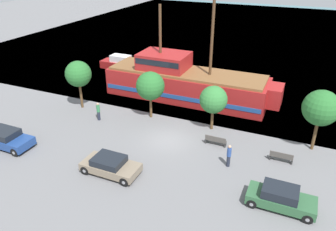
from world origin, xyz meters
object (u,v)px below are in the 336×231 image
Objects in this scene: pirate_ship at (185,82)px; parked_car_curb_front at (281,198)px; bench_promenade_east at (216,140)px; pedestrian_walking_far at (98,111)px; fire_hydrant at (285,186)px; bench_promenade_west at (281,157)px; moored_boat_dockside at (123,64)px; pedestrian_walking_near at (229,156)px; parked_car_curb_rear at (5,138)px; parked_car_curb_mid at (110,165)px.

pirate_ship reaches higher than parked_car_curb_front.
pirate_ship is at bearing 125.82° from bench_promenade_east.
parked_car_curb_front is 2.34× the size of pedestrian_walking_far.
parked_car_curb_front is at bearing -94.69° from fire_hydrant.
bench_promenade_west reaches higher than fire_hydrant.
pirate_ship reaches higher than moored_boat_dockside.
parked_car_curb_front is 5.15m from bench_promenade_west.
pedestrian_walking_near reaches higher than bench_promenade_west.
pirate_ship is at bearing 130.49° from parked_car_curb_front.
moored_boat_dockside is at bearing 152.71° from pirate_ship.
pirate_ship is 23.96× the size of fire_hydrant.
bench_promenade_east is 1.01× the size of bench_promenade_west.
fire_hydrant is at bearing -79.42° from bench_promenade_west.
bench_promenade_east is at bearing 0.38° from pedestrian_walking_far.
pirate_ship is 4.03× the size of parked_car_curb_rear.
parked_car_curb_mid is 2.44× the size of bench_promenade_west.
moored_boat_dockside is 3.77× the size of bench_promenade_east.
pedestrian_walking_far is at bearing 129.87° from parked_car_curb_mid.
bench_promenade_east is 11.33m from pedestrian_walking_far.
bench_promenade_west is at bearing 100.58° from fire_hydrant.
pedestrian_walking_near reaches higher than parked_car_curb_mid.
parked_car_curb_rear is 21.85m from bench_promenade_west.
fire_hydrant is at bearing 8.48° from parked_car_curb_rear.
bench_promenade_east is (15.62, 6.96, -0.28)m from parked_car_curb_rear.
pedestrian_walking_near is at bearing 162.61° from fire_hydrant.
moored_boat_dockside is at bearing 147.43° from bench_promenade_west.
pirate_ship reaches higher than fire_hydrant.
parked_car_curb_mid is at bearing -173.88° from parked_car_curb_front.
parked_car_curb_rear is (-9.80, -0.30, 0.07)m from parked_car_curb_mid.
moored_boat_dockside reaches higher than pedestrian_walking_near.
parked_car_curb_rear is 8.12m from pedestrian_walking_far.
parked_car_curb_front reaches higher than parked_car_curb_rear.
moored_boat_dockside is 28.65m from fire_hydrant.
pedestrian_walking_near is at bearing -55.69° from bench_promenade_east.
pirate_ship reaches higher than bench_promenade_east.
pedestrian_walking_near is 1.02× the size of pedestrian_walking_far.
fire_hydrant is 6.95m from bench_promenade_east.
bench_promenade_east is (5.82, 6.66, -0.21)m from parked_car_curb_mid.
bench_promenade_west is 0.95× the size of pedestrian_walking_near.
pirate_ship is 9.88m from pedestrian_walking_far.
moored_boat_dockside is 1.57× the size of parked_car_curb_mid.
pirate_ship is at bearing 134.57° from fire_hydrant.
pedestrian_walking_far is at bearing -179.62° from bench_promenade_east.
pirate_ship is 17.81m from parked_car_curb_front.
parked_car_curb_front is at bearing -17.45° from pedestrian_walking_far.
moored_boat_dockside is 20.75m from parked_car_curb_rear.
pirate_ship is 2.81× the size of moored_boat_dockside.
pirate_ship reaches higher than pedestrian_walking_near.
fire_hydrant is (11.68, -11.85, -1.37)m from pirate_ship.
pedestrian_walking_far reaches higher than parked_car_curb_rear.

